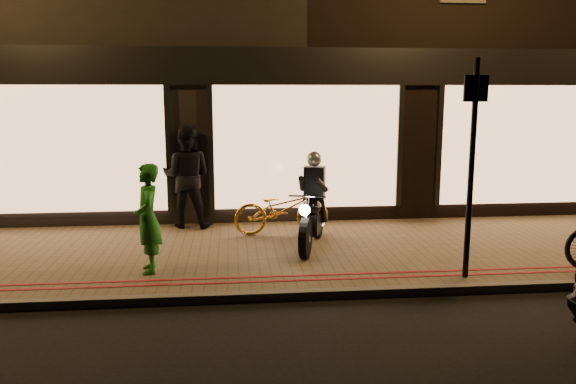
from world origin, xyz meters
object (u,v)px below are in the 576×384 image
object	(u,v)px
bicycle_gold	(282,209)
sign_post	(472,158)
person_green	(148,218)
motorcycle	(313,210)

from	to	relation	value
bicycle_gold	sign_post	bearing A→B (deg)	-144.25
bicycle_gold	person_green	world-z (taller)	person_green
sign_post	bicycle_gold	size ratio (longest dim) A/B	1.73
motorcycle	person_green	bearing A→B (deg)	-139.19
motorcycle	bicycle_gold	distance (m)	1.00
sign_post	person_green	xyz separation A→B (m)	(-4.43, 0.68, -0.89)
bicycle_gold	person_green	distance (m)	2.90
bicycle_gold	motorcycle	bearing A→B (deg)	-159.35
motorcycle	bicycle_gold	size ratio (longest dim) A/B	1.09
bicycle_gold	person_green	xyz separation A→B (m)	(-2.09, -1.99, 0.33)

